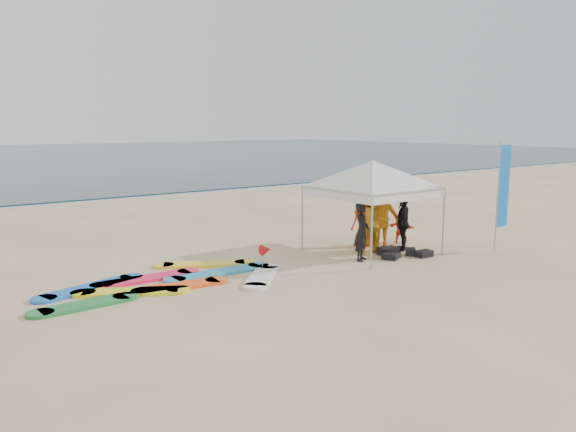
% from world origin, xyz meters
% --- Properties ---
extents(ground, '(120.00, 120.00, 0.00)m').
position_xyz_m(ground, '(0.00, 0.00, 0.00)').
color(ground, beige).
rests_on(ground, ground).
extents(shoreline_foam, '(160.00, 1.20, 0.01)m').
position_xyz_m(shoreline_foam, '(0.00, 18.20, 0.00)').
color(shoreline_foam, silver).
rests_on(shoreline_foam, ground).
extents(person_black_a, '(0.69, 0.63, 1.58)m').
position_xyz_m(person_black_a, '(1.53, 1.32, 0.79)').
color(person_black_a, black).
rests_on(person_black_a, ground).
extents(person_yellow, '(1.02, 0.88, 1.82)m').
position_xyz_m(person_yellow, '(2.38, 1.64, 0.91)').
color(person_yellow, gold).
rests_on(person_yellow, ground).
extents(person_orange_a, '(1.46, 1.22, 1.96)m').
position_xyz_m(person_orange_a, '(2.99, 2.03, 0.98)').
color(person_orange_a, '#C66C11').
rests_on(person_orange_a, ground).
extents(person_black_b, '(1.00, 0.87, 1.62)m').
position_xyz_m(person_black_b, '(3.36, 1.51, 0.81)').
color(person_black_b, black).
rests_on(person_black_b, ground).
extents(person_orange_b, '(0.82, 0.55, 1.64)m').
position_xyz_m(person_orange_b, '(2.83, 2.59, 0.82)').
color(person_orange_b, '#F54D15').
rests_on(person_orange_b, ground).
extents(person_seated, '(0.52, 0.93, 0.95)m').
position_xyz_m(person_seated, '(4.05, 2.22, 0.48)').
color(person_seated, '#F54015').
rests_on(person_seated, ground).
extents(canopy_tent, '(3.99, 3.99, 3.01)m').
position_xyz_m(canopy_tent, '(2.44, 1.87, 2.62)').
color(canopy_tent, '#A5A5A8').
rests_on(canopy_tent, ground).
extents(feather_flag, '(0.54, 0.04, 3.16)m').
position_xyz_m(feather_flag, '(5.56, -0.24, 1.85)').
color(feather_flag, '#A5A5A8').
rests_on(feather_flag, ground).
extents(marker_pennant, '(0.28, 0.28, 0.64)m').
position_xyz_m(marker_pennant, '(-1.04, 2.12, 0.49)').
color(marker_pennant, '#A5A5A8').
rests_on(marker_pennant, ground).
extents(gear_pile, '(1.44, 1.16, 0.22)m').
position_xyz_m(gear_pile, '(2.73, 1.03, 0.10)').
color(gear_pile, black).
rests_on(gear_pile, ground).
extents(surfboard_spread, '(5.77, 3.43, 0.07)m').
position_xyz_m(surfboard_spread, '(-3.60, 2.43, 0.04)').
color(surfboard_spread, white).
rests_on(surfboard_spread, ground).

